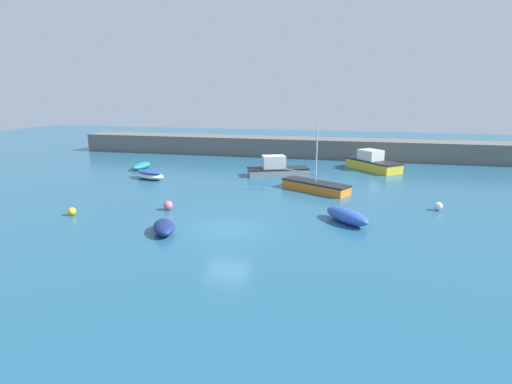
{
  "coord_description": "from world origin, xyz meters",
  "views": [
    {
      "loc": [
        6.28,
        -19.92,
        7.41
      ],
      "look_at": [
        0.1,
        6.47,
        0.59
      ],
      "focal_mm": 28.0,
      "sensor_mm": 36.0,
      "label": 1
    }
  ],
  "objects_px": {
    "rowboat_with_red_cover": "(150,175)",
    "sailboat_twin_hulled": "(315,186)",
    "mooring_buoy_pink": "(168,205)",
    "rowboat_blue_near": "(347,216)",
    "dinghy_near_pier": "(164,227)",
    "cabin_cruiser_white": "(276,168)",
    "mooring_buoy_yellow": "(72,211)",
    "mooring_buoy_white": "(438,206)",
    "motorboat_grey_hull": "(372,163)",
    "rowboat_white_midwater": "(141,166)"
  },
  "relations": [
    {
      "from": "motorboat_grey_hull",
      "to": "mooring_buoy_white",
      "type": "relative_size",
      "value": 10.38
    },
    {
      "from": "rowboat_blue_near",
      "to": "sailboat_twin_hulled",
      "type": "bearing_deg",
      "value": 155.54
    },
    {
      "from": "cabin_cruiser_white",
      "to": "mooring_buoy_pink",
      "type": "bearing_deg",
      "value": -133.22
    },
    {
      "from": "dinghy_near_pier",
      "to": "mooring_buoy_pink",
      "type": "distance_m",
      "value": 4.42
    },
    {
      "from": "sailboat_twin_hulled",
      "to": "mooring_buoy_white",
      "type": "height_order",
      "value": "sailboat_twin_hulled"
    },
    {
      "from": "sailboat_twin_hulled",
      "to": "rowboat_white_midwater",
      "type": "height_order",
      "value": "sailboat_twin_hulled"
    },
    {
      "from": "mooring_buoy_yellow",
      "to": "mooring_buoy_pink",
      "type": "relative_size",
      "value": 0.81
    },
    {
      "from": "mooring_buoy_pink",
      "to": "rowboat_white_midwater",
      "type": "bearing_deg",
      "value": 125.02
    },
    {
      "from": "motorboat_grey_hull",
      "to": "mooring_buoy_white",
      "type": "bearing_deg",
      "value": -27.28
    },
    {
      "from": "motorboat_grey_hull",
      "to": "mooring_buoy_pink",
      "type": "xyz_separation_m",
      "value": [
        -13.48,
        -17.2,
        -0.4
      ]
    },
    {
      "from": "rowboat_with_red_cover",
      "to": "rowboat_white_midwater",
      "type": "bearing_deg",
      "value": -30.36
    },
    {
      "from": "motorboat_grey_hull",
      "to": "mooring_buoy_yellow",
      "type": "height_order",
      "value": "motorboat_grey_hull"
    },
    {
      "from": "rowboat_with_red_cover",
      "to": "dinghy_near_pier",
      "type": "xyz_separation_m",
      "value": [
        7.4,
        -12.5,
        -0.05
      ]
    },
    {
      "from": "motorboat_grey_hull",
      "to": "dinghy_near_pier",
      "type": "relative_size",
      "value": 2.17
    },
    {
      "from": "rowboat_white_midwater",
      "to": "mooring_buoy_pink",
      "type": "relative_size",
      "value": 5.14
    },
    {
      "from": "motorboat_grey_hull",
      "to": "rowboat_white_midwater",
      "type": "distance_m",
      "value": 22.73
    },
    {
      "from": "mooring_buoy_white",
      "to": "cabin_cruiser_white",
      "type": "bearing_deg",
      "value": 144.9
    },
    {
      "from": "cabin_cruiser_white",
      "to": "dinghy_near_pier",
      "type": "distance_m",
      "value": 16.74
    },
    {
      "from": "rowboat_with_red_cover",
      "to": "mooring_buoy_yellow",
      "type": "bearing_deg",
      "value": 115.21
    },
    {
      "from": "dinghy_near_pier",
      "to": "mooring_buoy_white",
      "type": "distance_m",
      "value": 17.21
    },
    {
      "from": "dinghy_near_pier",
      "to": "mooring_buoy_yellow",
      "type": "distance_m",
      "value": 7.18
    },
    {
      "from": "rowboat_with_red_cover",
      "to": "mooring_buoy_pink",
      "type": "distance_m",
      "value": 10.17
    },
    {
      "from": "rowboat_with_red_cover",
      "to": "rowboat_white_midwater",
      "type": "relative_size",
      "value": 1.15
    },
    {
      "from": "rowboat_with_red_cover",
      "to": "motorboat_grey_hull",
      "type": "distance_m",
      "value": 21.11
    },
    {
      "from": "rowboat_with_red_cover",
      "to": "sailboat_twin_hulled",
      "type": "distance_m",
      "value": 14.58
    },
    {
      "from": "cabin_cruiser_white",
      "to": "rowboat_white_midwater",
      "type": "height_order",
      "value": "cabin_cruiser_white"
    },
    {
      "from": "rowboat_blue_near",
      "to": "dinghy_near_pier",
      "type": "xyz_separation_m",
      "value": [
        -9.59,
        -4.04,
        -0.08
      ]
    },
    {
      "from": "rowboat_with_red_cover",
      "to": "mooring_buoy_white",
      "type": "relative_size",
      "value": 6.39
    },
    {
      "from": "dinghy_near_pier",
      "to": "mooring_buoy_pink",
      "type": "bearing_deg",
      "value": -6.99
    },
    {
      "from": "mooring_buoy_white",
      "to": "rowboat_blue_near",
      "type": "bearing_deg",
      "value": -145.68
    },
    {
      "from": "rowboat_with_red_cover",
      "to": "dinghy_near_pier",
      "type": "bearing_deg",
      "value": 143.61
    },
    {
      "from": "rowboat_with_red_cover",
      "to": "rowboat_blue_near",
      "type": "bearing_deg",
      "value": 176.51
    },
    {
      "from": "motorboat_grey_hull",
      "to": "rowboat_white_midwater",
      "type": "xyz_separation_m",
      "value": [
        -22.23,
        -4.7,
        -0.4
      ]
    },
    {
      "from": "mooring_buoy_pink",
      "to": "rowboat_blue_near",
      "type": "bearing_deg",
      "value": -0.24
    },
    {
      "from": "sailboat_twin_hulled",
      "to": "cabin_cruiser_white",
      "type": "relative_size",
      "value": 0.96
    },
    {
      "from": "mooring_buoy_yellow",
      "to": "mooring_buoy_white",
      "type": "xyz_separation_m",
      "value": [
        22.26,
        6.26,
        0.03
      ]
    },
    {
      "from": "rowboat_blue_near",
      "to": "mooring_buoy_pink",
      "type": "height_order",
      "value": "rowboat_blue_near"
    },
    {
      "from": "dinghy_near_pier",
      "to": "mooring_buoy_pink",
      "type": "xyz_separation_m",
      "value": [
        -1.69,
        4.09,
        -0.03
      ]
    },
    {
      "from": "rowboat_with_red_cover",
      "to": "cabin_cruiser_white",
      "type": "bearing_deg",
      "value": -136.6
    },
    {
      "from": "sailboat_twin_hulled",
      "to": "mooring_buoy_yellow",
      "type": "relative_size",
      "value": 11.42
    },
    {
      "from": "sailboat_twin_hulled",
      "to": "rowboat_blue_near",
      "type": "bearing_deg",
      "value": -41.93
    },
    {
      "from": "rowboat_white_midwater",
      "to": "mooring_buoy_yellow",
      "type": "relative_size",
      "value": 6.31
    },
    {
      "from": "rowboat_blue_near",
      "to": "rowboat_with_red_cover",
      "type": "height_order",
      "value": "rowboat_blue_near"
    },
    {
      "from": "mooring_buoy_pink",
      "to": "mooring_buoy_white",
      "type": "distance_m",
      "value": 17.4
    },
    {
      "from": "sailboat_twin_hulled",
      "to": "mooring_buoy_yellow",
      "type": "distance_m",
      "value": 17.1
    },
    {
      "from": "cabin_cruiser_white",
      "to": "rowboat_white_midwater",
      "type": "bearing_deg",
      "value": 157.62
    },
    {
      "from": "sailboat_twin_hulled",
      "to": "rowboat_white_midwater",
      "type": "xyz_separation_m",
      "value": [
        -17.58,
        5.27,
        -0.09
      ]
    },
    {
      "from": "rowboat_blue_near",
      "to": "mooring_buoy_yellow",
      "type": "xyz_separation_m",
      "value": [
        -16.57,
        -2.37,
        -0.17
      ]
    },
    {
      "from": "cabin_cruiser_white",
      "to": "dinghy_near_pier",
      "type": "xyz_separation_m",
      "value": [
        -3.17,
        -16.44,
        -0.32
      ]
    },
    {
      "from": "mooring_buoy_yellow",
      "to": "mooring_buoy_pink",
      "type": "distance_m",
      "value": 5.82
    }
  ]
}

